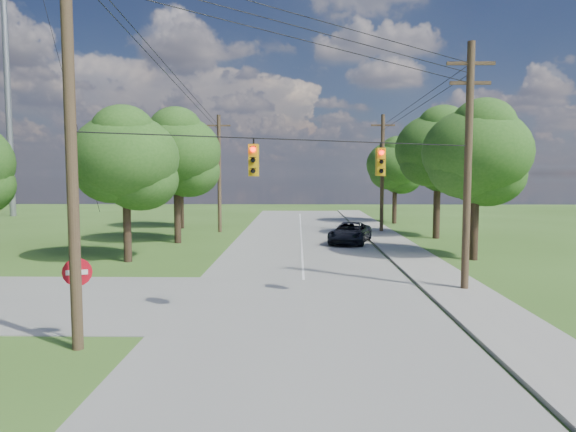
{
  "coord_description": "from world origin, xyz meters",
  "views": [
    {
      "loc": [
        1.72,
        -13.86,
        5.04
      ],
      "look_at": [
        1.36,
        5.0,
        3.47
      ],
      "focal_mm": 32.0,
      "sensor_mm": 36.0,
      "label": 1
    }
  ],
  "objects_px": {
    "pole_sw": "(71,131)",
    "pole_ne": "(468,163)",
    "car_main_north": "(350,233)",
    "pole_north_e": "(382,172)",
    "pole_north_w": "(219,172)",
    "do_not_enter_sign": "(78,282)"
  },
  "relations": [
    {
      "from": "pole_sw",
      "to": "pole_ne",
      "type": "distance_m",
      "value": 15.51
    },
    {
      "from": "pole_ne",
      "to": "car_main_north",
      "type": "distance_m",
      "value": 16.03
    },
    {
      "from": "pole_north_e",
      "to": "pole_north_w",
      "type": "distance_m",
      "value": 13.9
    },
    {
      "from": "pole_sw",
      "to": "pole_north_e",
      "type": "height_order",
      "value": "pole_sw"
    },
    {
      "from": "pole_sw",
      "to": "pole_ne",
      "type": "height_order",
      "value": "pole_sw"
    },
    {
      "from": "pole_ne",
      "to": "do_not_enter_sign",
      "type": "xyz_separation_m",
      "value": [
        -13.71,
        -7.0,
        -3.62
      ]
    },
    {
      "from": "pole_north_w",
      "to": "car_main_north",
      "type": "height_order",
      "value": "pole_north_w"
    },
    {
      "from": "pole_north_e",
      "to": "car_main_north",
      "type": "distance_m",
      "value": 8.96
    },
    {
      "from": "car_main_north",
      "to": "do_not_enter_sign",
      "type": "bearing_deg",
      "value": -98.97
    },
    {
      "from": "car_main_north",
      "to": "pole_north_w",
      "type": "bearing_deg",
      "value": 162.29
    },
    {
      "from": "car_main_north",
      "to": "pole_ne",
      "type": "bearing_deg",
      "value": -60.99
    },
    {
      "from": "pole_north_w",
      "to": "do_not_enter_sign",
      "type": "relative_size",
      "value": 3.92
    },
    {
      "from": "pole_ne",
      "to": "pole_north_w",
      "type": "xyz_separation_m",
      "value": [
        -13.9,
        22.0,
        -0.34
      ]
    },
    {
      "from": "pole_north_e",
      "to": "pole_sw",
      "type": "bearing_deg",
      "value": -114.52
    },
    {
      "from": "do_not_enter_sign",
      "to": "pole_north_e",
      "type": "bearing_deg",
      "value": 46.43
    },
    {
      "from": "pole_sw",
      "to": "do_not_enter_sign",
      "type": "xyz_separation_m",
      "value": [
        -0.21,
        0.6,
        -4.38
      ]
    },
    {
      "from": "pole_sw",
      "to": "pole_north_w",
      "type": "distance_m",
      "value": 29.62
    },
    {
      "from": "do_not_enter_sign",
      "to": "pole_sw",
      "type": "bearing_deg",
      "value": -88.76
    },
    {
      "from": "pole_ne",
      "to": "pole_sw",
      "type": "bearing_deg",
      "value": -150.62
    },
    {
      "from": "car_main_north",
      "to": "pole_north_e",
      "type": "bearing_deg",
      "value": 80.46
    },
    {
      "from": "pole_sw",
      "to": "pole_north_e",
      "type": "bearing_deg",
      "value": 65.48
    },
    {
      "from": "pole_sw",
      "to": "do_not_enter_sign",
      "type": "distance_m",
      "value": 4.43
    }
  ]
}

